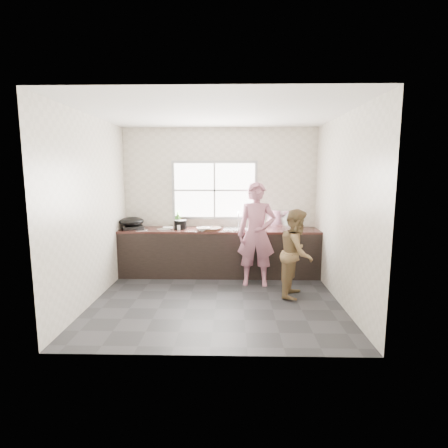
{
  "coord_description": "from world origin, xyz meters",
  "views": [
    {
      "loc": [
        0.23,
        -4.99,
        1.9
      ],
      "look_at": [
        0.1,
        0.65,
        1.05
      ],
      "focal_mm": 28.0,
      "sensor_mm": 36.0,
      "label": 1
    }
  ],
  "objects_px": {
    "black_pot": "(180,225)",
    "bottle_green": "(178,219)",
    "bottle_brown_tall": "(179,221)",
    "glass_jar": "(179,227)",
    "wok": "(132,221)",
    "pot_lid_right": "(164,229)",
    "dish_rack": "(280,219)",
    "bowl_crabs": "(255,230)",
    "cutting_board": "(209,229)",
    "woman": "(256,238)",
    "bottle_brown_short": "(178,222)",
    "plate_food": "(168,227)",
    "burner": "(132,227)",
    "person_side": "(297,253)",
    "pot_lid_left": "(141,230)",
    "bowl_mince": "(203,229)",
    "bowl_held": "(242,229)"
  },
  "relations": [
    {
      "from": "bowl_crabs",
      "to": "burner",
      "type": "bearing_deg",
      "value": 173.8
    },
    {
      "from": "glass_jar",
      "to": "dish_rack",
      "type": "relative_size",
      "value": 0.2
    },
    {
      "from": "person_side",
      "to": "bowl_held",
      "type": "relative_size",
      "value": 7.22
    },
    {
      "from": "person_side",
      "to": "pot_lid_left",
      "type": "height_order",
      "value": "person_side"
    },
    {
      "from": "woman",
      "to": "bottle_brown_short",
      "type": "height_order",
      "value": "woman"
    },
    {
      "from": "cutting_board",
      "to": "bottle_brown_tall",
      "type": "xyz_separation_m",
      "value": [
        -0.59,
        0.32,
        0.08
      ]
    },
    {
      "from": "bowl_mince",
      "to": "dish_rack",
      "type": "height_order",
      "value": "dish_rack"
    },
    {
      "from": "person_side",
      "to": "bottle_brown_short",
      "type": "relative_size",
      "value": 7.91
    },
    {
      "from": "pot_lid_left",
      "to": "person_side",
      "type": "bearing_deg",
      "value": -19.02
    },
    {
      "from": "wok",
      "to": "cutting_board",
      "type": "bearing_deg",
      "value": -1.95
    },
    {
      "from": "bowl_mince",
      "to": "cutting_board",
      "type": "bearing_deg",
      "value": 50.5
    },
    {
      "from": "bottle_brown_tall",
      "to": "glass_jar",
      "type": "relative_size",
      "value": 2.33
    },
    {
      "from": "burner",
      "to": "pot_lid_left",
      "type": "bearing_deg",
      "value": -43.36
    },
    {
      "from": "cutting_board",
      "to": "glass_jar",
      "type": "bearing_deg",
      "value": -178.15
    },
    {
      "from": "person_side",
      "to": "bowl_held",
      "type": "height_order",
      "value": "person_side"
    },
    {
      "from": "pot_lid_right",
      "to": "bottle_green",
      "type": "bearing_deg",
      "value": 57.48
    },
    {
      "from": "burner",
      "to": "pot_lid_right",
      "type": "xyz_separation_m",
      "value": [
        0.61,
        -0.12,
        -0.02
      ]
    },
    {
      "from": "bowl_mince",
      "to": "black_pot",
      "type": "relative_size",
      "value": 1.06
    },
    {
      "from": "plate_food",
      "to": "black_pot",
      "type": "bearing_deg",
      "value": -27.61
    },
    {
      "from": "person_side",
      "to": "wok",
      "type": "bearing_deg",
      "value": 89.05
    },
    {
      "from": "wok",
      "to": "pot_lid_right",
      "type": "relative_size",
      "value": 1.65
    },
    {
      "from": "pot_lid_right",
      "to": "dish_rack",
      "type": "bearing_deg",
      "value": 8.3
    },
    {
      "from": "cutting_board",
      "to": "plate_food",
      "type": "relative_size",
      "value": 2.26
    },
    {
      "from": "bowl_mince",
      "to": "plate_food",
      "type": "bearing_deg",
      "value": 154.58
    },
    {
      "from": "bottle_brown_short",
      "to": "plate_food",
      "type": "bearing_deg",
      "value": -146.84
    },
    {
      "from": "bottle_brown_tall",
      "to": "dish_rack",
      "type": "relative_size",
      "value": 0.47
    },
    {
      "from": "black_pot",
      "to": "plate_food",
      "type": "relative_size",
      "value": 1.16
    },
    {
      "from": "person_side",
      "to": "pot_lid_left",
      "type": "xyz_separation_m",
      "value": [
        -2.61,
        0.9,
        0.19
      ]
    },
    {
      "from": "bottle_brown_tall",
      "to": "wok",
      "type": "relative_size",
      "value": 0.48
    },
    {
      "from": "bowl_crabs",
      "to": "bottle_green",
      "type": "distance_m",
      "value": 1.5
    },
    {
      "from": "person_side",
      "to": "bottle_green",
      "type": "relative_size",
      "value": 4.49
    },
    {
      "from": "bottle_brown_tall",
      "to": "bottle_brown_short",
      "type": "xyz_separation_m",
      "value": [
        -0.03,
        0.0,
        -0.02
      ]
    },
    {
      "from": "person_side",
      "to": "wok",
      "type": "height_order",
      "value": "person_side"
    },
    {
      "from": "bottle_brown_short",
      "to": "glass_jar",
      "type": "distance_m",
      "value": 0.35
    },
    {
      "from": "plate_food",
      "to": "wok",
      "type": "bearing_deg",
      "value": -165.55
    },
    {
      "from": "bottle_brown_tall",
      "to": "dish_rack",
      "type": "bearing_deg",
      "value": -0.11
    },
    {
      "from": "bowl_crabs",
      "to": "person_side",
      "type": "bearing_deg",
      "value": -55.93
    },
    {
      "from": "black_pot",
      "to": "plate_food",
      "type": "bearing_deg",
      "value": 152.39
    },
    {
      "from": "burner",
      "to": "wok",
      "type": "distance_m",
      "value": 0.14
    },
    {
      "from": "bowl_mince",
      "to": "glass_jar",
      "type": "xyz_separation_m",
      "value": [
        -0.45,
        0.1,
        0.02
      ]
    },
    {
      "from": "pot_lid_right",
      "to": "cutting_board",
      "type": "bearing_deg",
      "value": -0.5
    },
    {
      "from": "cutting_board",
      "to": "plate_food",
      "type": "bearing_deg",
      "value": 165.13
    },
    {
      "from": "burner",
      "to": "dish_rack",
      "type": "relative_size",
      "value": 0.83
    },
    {
      "from": "black_pot",
      "to": "bottle_green",
      "type": "relative_size",
      "value": 0.75
    },
    {
      "from": "person_side",
      "to": "cutting_board",
      "type": "relative_size",
      "value": 3.07
    },
    {
      "from": "black_pot",
      "to": "wok",
      "type": "distance_m",
      "value": 0.88
    },
    {
      "from": "dish_rack",
      "to": "wok",
      "type": "bearing_deg",
      "value": -155.48
    },
    {
      "from": "bowl_crabs",
      "to": "glass_jar",
      "type": "relative_size",
      "value": 1.97
    },
    {
      "from": "black_pot",
      "to": "bottle_brown_tall",
      "type": "relative_size",
      "value": 1.07
    },
    {
      "from": "bowl_crabs",
      "to": "glass_jar",
      "type": "height_order",
      "value": "glass_jar"
    }
  ]
}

